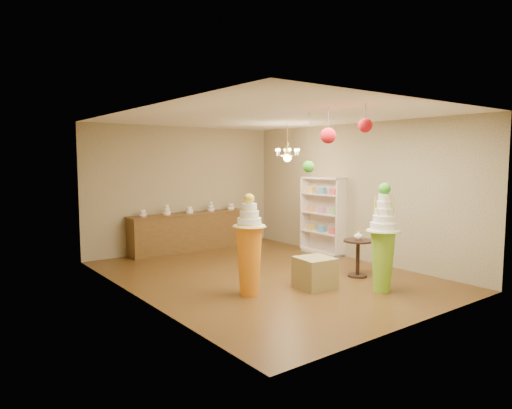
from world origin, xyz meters
TOP-DOWN VIEW (x-y plane):
  - floor at (0.00, 0.00)m, footprint 6.50×6.50m
  - ceiling at (0.00, 0.00)m, footprint 6.50×6.50m
  - wall_back at (0.00, 3.25)m, footprint 5.00×0.04m
  - wall_front at (0.00, -3.25)m, footprint 5.00×0.04m
  - wall_left at (-2.50, 0.00)m, footprint 0.04×6.50m
  - wall_right at (2.50, 0.00)m, footprint 0.04×6.50m
  - pedestal_green at (0.91, -2.02)m, footprint 0.68×0.68m
  - pedestal_orange at (-0.98, -0.82)m, footprint 0.67×0.67m
  - burlap_riser at (0.16, -1.18)m, footprint 0.65×0.65m
  - sideboard at (0.00, 2.97)m, footprint 3.04×0.54m
  - shelving_unit at (2.34, 0.80)m, footprint 0.33×1.20m
  - round_table at (1.35, -1.12)m, footprint 0.65×0.65m
  - vase at (1.35, -1.12)m, footprint 0.16×0.16m
  - pom_red_left at (-0.24, -1.84)m, footprint 0.24×0.24m
  - pom_green_mid at (0.04, -1.12)m, footprint 0.20×0.20m
  - pom_red_right at (-0.22, -2.52)m, footprint 0.20×0.20m
  - chandelier at (1.33, 0.91)m, footprint 0.57×0.57m

SIDE VIEW (x-z plane):
  - floor at x=0.00m, z-range 0.00..0.00m
  - burlap_riser at x=0.16m, z-range 0.00..0.53m
  - round_table at x=1.35m, z-range 0.10..0.81m
  - sideboard at x=0.00m, z-range -0.10..1.06m
  - pedestal_orange at x=-0.98m, z-range -0.13..1.54m
  - pedestal_green at x=0.91m, z-range -0.16..1.68m
  - vase at x=1.35m, z-range 0.70..0.87m
  - shelving_unit at x=2.34m, z-range 0.00..1.80m
  - wall_back at x=0.00m, z-range 0.00..3.00m
  - wall_front at x=0.00m, z-range 0.00..3.00m
  - wall_left at x=-2.50m, z-range 0.00..3.00m
  - wall_right at x=2.50m, z-range 0.00..3.00m
  - pom_green_mid at x=0.04m, z-range 1.60..2.60m
  - chandelier at x=1.33m, z-range 1.88..2.73m
  - pom_red_left at x=-0.24m, z-range 2.30..2.85m
  - pom_red_right at x=-0.22m, z-range 2.48..2.89m
  - ceiling at x=0.00m, z-range 3.00..3.00m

